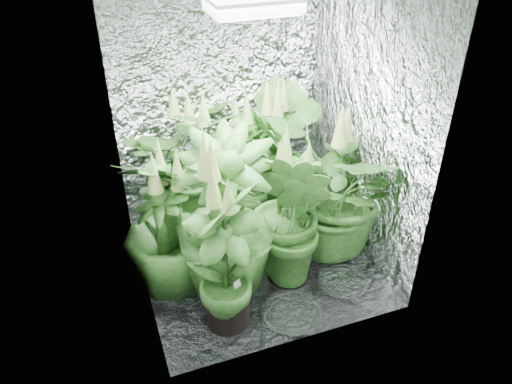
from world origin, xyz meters
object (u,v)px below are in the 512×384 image
(plant_d, at_px, (166,227))
(plant_g, at_px, (291,216))
(plant_e, at_px, (338,190))
(plant_f, at_px, (225,258))
(plant_h, at_px, (224,220))
(grow_lamp, at_px, (253,5))
(plant_c, at_px, (277,154))
(circulation_fan, at_px, (314,209))
(plant_a, at_px, (194,160))
(plant_b, at_px, (251,168))

(plant_d, xyz_separation_m, plant_g, (0.80, -0.18, 0.01))
(plant_e, height_order, plant_f, plant_e)
(plant_h, bearing_deg, grow_lamp, 36.93)
(grow_lamp, xyz_separation_m, plant_f, (-0.36, -0.50, -1.30))
(plant_c, distance_m, plant_e, 0.67)
(circulation_fan, bearing_deg, grow_lamp, -141.30)
(plant_c, distance_m, plant_g, 0.80)
(plant_d, relative_size, circulation_fan, 3.26)
(grow_lamp, xyz_separation_m, plant_a, (-0.26, 0.64, -1.26))
(plant_f, relative_size, plant_h, 0.91)
(circulation_fan, bearing_deg, plant_e, -76.47)
(plant_a, bearing_deg, plant_g, -63.82)
(plant_a, distance_m, circulation_fan, 1.04)
(grow_lamp, xyz_separation_m, circulation_fan, (0.61, 0.26, -1.68))
(plant_b, distance_m, plant_h, 0.79)
(plant_a, relative_size, circulation_fan, 3.50)
(plant_b, relative_size, plant_e, 0.92)
(plant_b, distance_m, plant_e, 0.73)
(plant_b, bearing_deg, plant_h, -122.17)
(plant_e, bearing_deg, plant_b, 128.47)
(plant_c, distance_m, plant_f, 1.27)
(plant_a, bearing_deg, plant_c, -9.86)
(plant_d, distance_m, plant_e, 1.22)
(plant_f, bearing_deg, plant_b, 62.41)
(plant_e, bearing_deg, plant_f, -157.58)
(plant_a, bearing_deg, circulation_fan, -23.93)
(plant_a, xyz_separation_m, plant_e, (0.85, -0.75, -0.01))
(plant_f, bearing_deg, plant_h, 74.29)
(plant_c, relative_size, plant_f, 1.04)
(plant_h, relative_size, circulation_fan, 3.64)
(plant_e, bearing_deg, circulation_fan, 87.58)
(plant_c, bearing_deg, plant_g, -105.26)
(plant_b, xyz_separation_m, plant_g, (0.03, -0.70, 0.00))
(plant_d, bearing_deg, circulation_fan, 14.39)
(plant_c, relative_size, plant_g, 1.04)
(plant_b, bearing_deg, plant_f, -117.59)
(plant_e, height_order, circulation_fan, plant_e)
(plant_b, height_order, plant_e, plant_e)
(plant_a, height_order, plant_e, plant_a)
(plant_a, distance_m, plant_b, 0.44)
(plant_b, xyz_separation_m, circulation_fan, (0.47, -0.20, -0.37))
(plant_c, height_order, plant_d, plant_c)
(grow_lamp, xyz_separation_m, plant_h, (-0.28, -0.21, -1.25))
(plant_d, height_order, plant_f, plant_f)
(plant_a, relative_size, plant_e, 0.99)
(plant_a, relative_size, plant_g, 1.06)
(grow_lamp, bearing_deg, plant_c, 53.99)
(plant_a, height_order, plant_f, plant_a)
(plant_b, xyz_separation_m, plant_d, (-0.77, -0.52, -0.01))
(plant_f, height_order, plant_g, plant_f)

